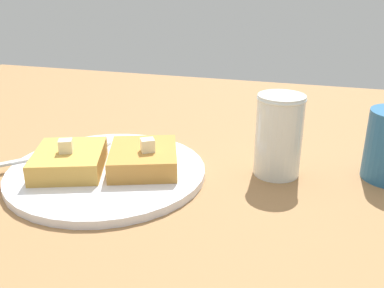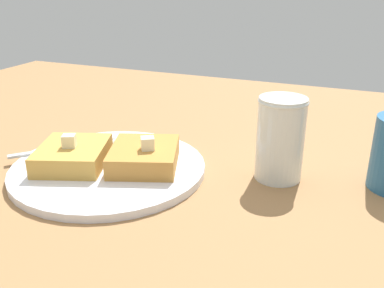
# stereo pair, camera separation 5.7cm
# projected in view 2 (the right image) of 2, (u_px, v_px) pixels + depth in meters

# --- Properties ---
(table_surface) EXTENTS (1.21, 1.21, 0.02)m
(table_surface) POSITION_uv_depth(u_px,v_px,m) (81.00, 176.00, 0.61)
(table_surface) COLOR #986D43
(table_surface) RESTS_ON ground
(plate) EXTENTS (0.27, 0.27, 0.01)m
(plate) POSITION_uv_depth(u_px,v_px,m) (109.00, 168.00, 0.59)
(plate) COLOR white
(plate) RESTS_ON table_surface
(toast_slice_left) EXTENTS (0.12, 0.13, 0.03)m
(toast_slice_left) POSITION_uv_depth(u_px,v_px,m) (72.00, 155.00, 0.59)
(toast_slice_left) COLOR gold
(toast_slice_left) RESTS_ON plate
(toast_slice_middle) EXTENTS (0.12, 0.13, 0.03)m
(toast_slice_middle) POSITION_uv_depth(u_px,v_px,m) (144.00, 156.00, 0.58)
(toast_slice_middle) COLOR #BC8037
(toast_slice_middle) RESTS_ON plate
(butter_pat_primary) EXTENTS (0.02, 0.02, 0.02)m
(butter_pat_primary) POSITION_uv_depth(u_px,v_px,m) (68.00, 141.00, 0.58)
(butter_pat_primary) COLOR beige
(butter_pat_primary) RESTS_ON toast_slice_left
(butter_pat_secondary) EXTENTS (0.02, 0.02, 0.02)m
(butter_pat_secondary) POSITION_uv_depth(u_px,v_px,m) (148.00, 143.00, 0.57)
(butter_pat_secondary) COLOR #F4EBC5
(butter_pat_secondary) RESTS_ON toast_slice_middle
(fork) EXTENTS (0.12, 0.13, 0.00)m
(fork) POSITION_uv_depth(u_px,v_px,m) (72.00, 147.00, 0.64)
(fork) COLOR silver
(fork) RESTS_ON plate
(syrup_jar) EXTENTS (0.06, 0.06, 0.11)m
(syrup_jar) POSITION_uv_depth(u_px,v_px,m) (280.00, 141.00, 0.56)
(syrup_jar) COLOR #351105
(syrup_jar) RESTS_ON table_surface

